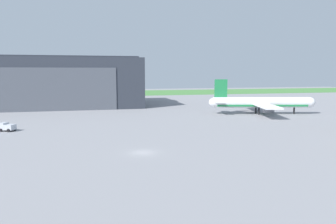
# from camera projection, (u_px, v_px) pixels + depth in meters

# --- Properties ---
(ground_plane) EXTENTS (440.00, 440.00, 0.00)m
(ground_plane) POSITION_uv_depth(u_px,v_px,m) (143.00, 153.00, 59.62)
(ground_plane) COLOR gray
(grass_field_strip) EXTENTS (440.00, 56.00, 0.08)m
(grass_field_strip) POSITION_uv_depth(u_px,v_px,m) (104.00, 93.00, 223.56)
(grass_field_strip) COLOR #49833F
(grass_field_strip) RESTS_ON ground_plane
(maintenance_hangar) EXTENTS (94.47, 41.13, 21.53)m
(maintenance_hangar) POSITION_uv_depth(u_px,v_px,m) (27.00, 82.00, 138.07)
(maintenance_hangar) COLOR #2D333D
(maintenance_hangar) RESTS_ON ground_plane
(airliner_far_left) EXTENTS (36.29, 33.09, 12.09)m
(airliner_far_left) POSITION_uv_depth(u_px,v_px,m) (261.00, 103.00, 113.86)
(airliner_far_left) COLOR white
(airliner_far_left) RESTS_ON ground_plane
(pushback_tractor) EXTENTS (4.12, 3.56, 2.13)m
(pushback_tractor) POSITION_uv_depth(u_px,v_px,m) (7.00, 127.00, 81.18)
(pushback_tractor) COLOR #B7BCC6
(pushback_tractor) RESTS_ON ground_plane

